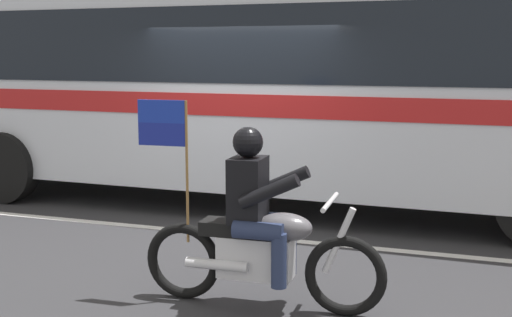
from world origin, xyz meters
The scene contains 6 objects.
ground_plane centered at (0.00, 0.00, 0.00)m, with size 60.00×60.00×0.00m, color #2B2B2D.
sidewalk_curb centered at (0.00, 5.10, 0.07)m, with size 28.00×3.80×0.15m, color gray.
lane_center_stripe centered at (0.00, -0.60, 0.00)m, with size 26.60×0.14×0.01m, color silver.
transit_bus centered at (0.14, 1.19, 1.88)m, with size 12.52×2.89×3.22m.
motorcycle_with_rider centered at (1.13, -2.66, 0.67)m, with size 2.20×0.64×1.78m.
fire_hydrant centered at (-5.17, 4.14, 0.52)m, with size 0.22×0.30×0.75m.
Camera 1 is at (2.90, -7.90, 2.18)m, focal length 46.88 mm.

